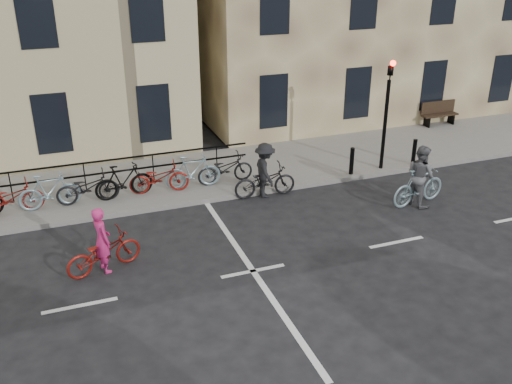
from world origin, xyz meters
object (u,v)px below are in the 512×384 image
object	(u,v)px
bench	(439,112)
cyclist_grey	(419,181)
traffic_light	(387,101)
cyclist_dark	(265,176)
cyclist_pink	(103,249)

from	to	relation	value
bench	cyclist_grey	bearing A→B (deg)	-130.83
traffic_light	cyclist_dark	size ratio (longest dim) A/B	2.00
traffic_light	cyclist_pink	size ratio (longest dim) A/B	2.00
traffic_light	bench	size ratio (longest dim) A/B	2.44
cyclist_dark	bench	bearing A→B (deg)	-64.40
cyclist_grey	traffic_light	bearing A→B (deg)	-16.05
cyclist_pink	cyclist_grey	xyz separation A→B (m)	(9.18, 0.51, 0.17)
bench	cyclist_pink	size ratio (longest dim) A/B	0.82
bench	cyclist_dark	distance (m)	9.95
bench	cyclist_grey	distance (m)	7.83
bench	cyclist_dark	bearing A→B (deg)	-157.35
traffic_light	cyclist_dark	distance (m)	4.75
traffic_light	cyclist_pink	distance (m)	10.15
traffic_light	bench	bearing A→B (deg)	35.25
bench	cyclist_grey	size ratio (longest dim) A/B	0.82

